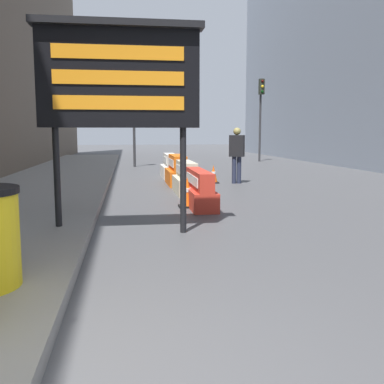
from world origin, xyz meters
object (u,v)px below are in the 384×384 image
object	(u,v)px
jersey_barrier_white	(170,167)
traffic_light_far_side	(261,103)
pedestrian_worker	(237,151)
traffic_cone_near	(187,193)
traffic_cone_far	(172,166)
traffic_cone_mid	(213,174)
jersey_barrier_cream	(186,179)
jersey_barrier_orange_far	(177,172)
jersey_barrier_red_striped	(199,191)
traffic_light_near_curb	(134,112)
message_board	(119,78)

from	to	relation	value
jersey_barrier_white	traffic_light_far_side	bearing A→B (deg)	54.95
pedestrian_worker	traffic_cone_near	bearing A→B (deg)	-93.92
traffic_cone_far	pedestrian_worker	world-z (taller)	pedestrian_worker
traffic_cone_mid	traffic_cone_far	distance (m)	3.42
jersey_barrier_cream	jersey_barrier_orange_far	xyz separation A→B (m)	(-0.00, 2.11, 0.03)
jersey_barrier_red_striped	traffic_light_near_curb	bearing A→B (deg)	95.77
traffic_light_near_curb	jersey_barrier_white	bearing A→B (deg)	-77.11
traffic_light_far_side	traffic_cone_near	bearing A→B (deg)	-112.18
jersey_barrier_cream	traffic_cone_far	xyz separation A→B (m)	(0.19, 5.59, -0.04)
traffic_cone_near	traffic_cone_far	bearing A→B (deg)	86.66
message_board	pedestrian_worker	xyz separation A→B (m)	(3.50, 6.79, -1.37)
jersey_barrier_white	message_board	bearing A→B (deg)	-100.09
jersey_barrier_white	traffic_cone_mid	bearing A→B (deg)	-61.28
traffic_cone_mid	traffic_light_near_curb	size ratio (longest dim) A/B	0.16
traffic_light_far_side	message_board	bearing A→B (deg)	-113.17
message_board	traffic_cone_far	xyz separation A→B (m)	(1.81, 10.24, -2.08)
message_board	jersey_barrier_red_striped	distance (m)	3.62
message_board	jersey_barrier_orange_far	bearing A→B (deg)	76.54
jersey_barrier_white	jersey_barrier_cream	bearing A→B (deg)	-90.00
pedestrian_worker	traffic_cone_far	bearing A→B (deg)	138.55
jersey_barrier_white	jersey_barrier_red_striped	bearing A→B (deg)	-90.00
jersey_barrier_orange_far	traffic_light_far_side	world-z (taller)	traffic_light_far_side
jersey_barrier_red_striped	traffic_cone_mid	distance (m)	4.61
traffic_light_near_curb	message_board	bearing A→B (deg)	-91.71
jersey_barrier_orange_far	message_board	bearing A→B (deg)	-103.46
jersey_barrier_orange_far	traffic_cone_far	world-z (taller)	jersey_barrier_orange_far
traffic_light_near_curb	jersey_barrier_red_striped	bearing A→B (deg)	-84.23
message_board	jersey_barrier_white	size ratio (longest dim) A/B	1.79
traffic_cone_near	traffic_cone_far	xyz separation A→B (m)	(0.45, 7.79, 0.01)
message_board	traffic_cone_near	size ratio (longest dim) A/B	4.96
message_board	pedestrian_worker	world-z (taller)	message_board
jersey_barrier_red_striped	jersey_barrier_cream	size ratio (longest dim) A/B	1.14
jersey_barrier_white	traffic_cone_far	distance (m)	1.16
traffic_cone_near	traffic_light_far_side	xyz separation A→B (m)	(6.10, 14.97, 2.94)
jersey_barrier_red_striped	jersey_barrier_white	distance (m)	6.60
message_board	jersey_barrier_red_striped	size ratio (longest dim) A/B	1.60
jersey_barrier_orange_far	traffic_cone_far	bearing A→B (deg)	86.93
jersey_barrier_white	traffic_cone_far	xyz separation A→B (m)	(0.19, 1.14, -0.04)
message_board	jersey_barrier_orange_far	size ratio (longest dim) A/B	1.75
traffic_cone_mid	jersey_barrier_orange_far	bearing A→B (deg)	-170.48
traffic_light_far_side	traffic_cone_mid	bearing A→B (deg)	-114.05
traffic_cone_near	traffic_cone_far	size ratio (longest dim) A/B	0.97
jersey_barrier_white	pedestrian_worker	bearing A→B (deg)	-50.84
traffic_light_far_side	jersey_barrier_red_striped	bearing A→B (deg)	-111.37
traffic_light_near_curb	pedestrian_worker	xyz separation A→B (m)	(3.07, -7.52, -1.52)
traffic_light_far_side	jersey_barrier_orange_far	bearing A→B (deg)	-118.72
traffic_cone_near	traffic_light_far_side	distance (m)	16.43
pedestrian_worker	message_board	bearing A→B (deg)	-94.88
jersey_barrier_orange_far	traffic_cone_near	size ratio (longest dim) A/B	2.83
pedestrian_worker	jersey_barrier_red_striped	bearing A→B (deg)	-91.27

